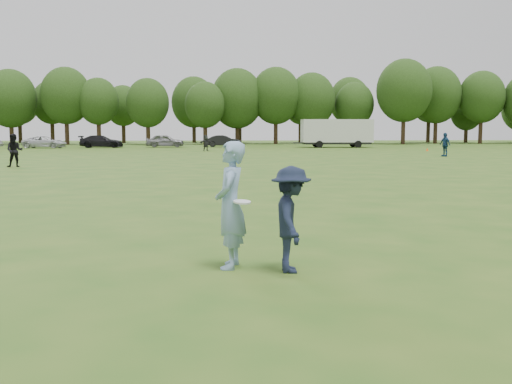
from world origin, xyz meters
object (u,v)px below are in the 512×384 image
(player_far_b, at_px, (445,145))
(field_cone, at_px, (427,149))
(thrower, at_px, (230,205))
(player_far_a, at_px, (14,151))
(car_f, at_px, (223,141))
(player_far_d, at_px, (206,143))
(car_e, at_px, (165,141))
(defender, at_px, (291,219))
(car_c, at_px, (45,142))
(cargo_trailer, at_px, (337,132))
(car_d, at_px, (101,142))

(player_far_b, distance_m, field_cone, 11.37)
(thrower, height_order, player_far_a, thrower)
(car_f, distance_m, field_cone, 23.94)
(player_far_d, relative_size, car_e, 0.36)
(player_far_d, xyz_separation_m, car_f, (1.86, 12.51, -0.09))
(thrower, relative_size, defender, 1.23)
(player_far_a, distance_m, car_c, 34.43)
(cargo_trailer, bearing_deg, field_cone, -60.14)
(car_e, bearing_deg, car_f, -86.28)
(defender, distance_m, car_d, 61.39)
(car_e, bearing_deg, field_cone, -119.33)
(car_e, height_order, car_f, car_e)
(field_cone, distance_m, cargo_trailer, 13.25)
(car_c, bearing_deg, car_d, -78.89)
(car_d, relative_size, field_cone, 16.04)
(player_far_d, distance_m, field_cone, 21.38)
(player_far_a, relative_size, field_cone, 6.23)
(car_c, bearing_deg, player_far_a, -162.15)
(car_d, bearing_deg, player_far_d, -133.03)
(thrower, distance_m, defender, 0.98)
(player_far_d, height_order, car_d, player_far_d)
(car_d, relative_size, cargo_trailer, 0.53)
(player_far_a, xyz_separation_m, cargo_trailer, (25.09, 33.50, 0.84))
(player_far_d, xyz_separation_m, car_e, (-4.89, 11.76, -0.03))
(player_far_a, bearing_deg, defender, -70.68)
(car_d, bearing_deg, car_e, -82.47)
(player_far_a, height_order, car_c, player_far_a)
(thrower, bearing_deg, player_far_d, -169.83)
(thrower, bearing_deg, defender, 78.90)
(cargo_trailer, bearing_deg, car_d, 178.46)
(defender, distance_m, cargo_trailer, 60.41)
(player_far_a, xyz_separation_m, car_e, (5.43, 35.29, -0.19))
(car_e, xyz_separation_m, car_f, (6.75, 0.75, -0.06))
(thrower, distance_m, player_far_b, 40.30)
(player_far_d, bearing_deg, player_far_a, -139.99)
(car_d, bearing_deg, car_f, -83.63)
(player_far_d, height_order, car_c, player_far_d)
(car_f, xyz_separation_m, cargo_trailer, (12.91, -2.54, 1.09))
(defender, bearing_deg, car_d, 15.27)
(player_far_a, bearing_deg, player_far_b, 14.25)
(field_cone, xyz_separation_m, cargo_trailer, (-6.55, 11.40, 1.63))
(player_far_b, height_order, player_far_d, player_far_b)
(thrower, distance_m, player_far_d, 48.77)
(player_far_b, height_order, field_cone, player_far_b)
(thrower, distance_m, player_far_a, 27.72)
(player_far_d, height_order, car_e, player_far_d)
(car_c, bearing_deg, player_far_b, -116.54)
(car_c, relative_size, car_f, 1.13)
(thrower, bearing_deg, player_far_a, -146.71)
(car_d, height_order, field_cone, car_d)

